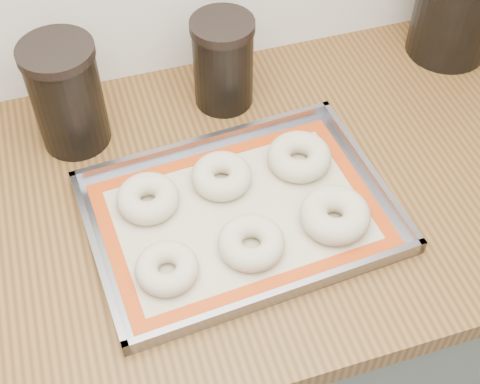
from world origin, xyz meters
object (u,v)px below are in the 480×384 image
object	(u,v)px
canister_right	(458,2)
canister_left	(67,95)
bagel_front_left	(167,268)
bagel_front_mid	(251,243)
bagel_back_mid	(222,176)
canister_mid	(223,62)
baking_tray	(240,214)
bagel_back_right	(299,157)
bagel_back_left	(148,198)
bagel_front_right	(335,215)

from	to	relation	value
canister_right	canister_left	bearing A→B (deg)	-177.81
bagel_front_left	bagel_front_mid	size ratio (longest dim) A/B	0.93
bagel_back_mid	canister_mid	world-z (taller)	canister_mid
bagel_back_mid	canister_mid	xyz separation A→B (m)	(0.06, 0.20, 0.06)
baking_tray	bagel_back_right	xyz separation A→B (m)	(0.12, 0.07, 0.02)
bagel_back_left	canister_mid	size ratio (longest dim) A/B	0.58
baking_tray	bagel_back_left	bearing A→B (deg)	155.38
bagel_front_mid	bagel_front_right	bearing A→B (deg)	3.95
bagel_front_mid	bagel_back_right	distance (m)	0.19
bagel_front_right	bagel_back_left	xyz separation A→B (m)	(-0.26, 0.12, -0.00)
bagel_back_left	bagel_back_right	xyz separation A→B (m)	(0.26, 0.01, 0.00)
bagel_front_left	bagel_back_right	distance (m)	0.30
bagel_front_left	canister_left	xyz separation A→B (m)	(-0.08, 0.32, 0.08)
canister_left	canister_mid	bearing A→B (deg)	4.05
canister_left	canister_mid	xyz separation A→B (m)	(0.27, 0.02, -0.01)
bagel_back_left	bagel_front_right	bearing A→B (deg)	-24.28
canister_left	canister_right	distance (m)	0.72
baking_tray	bagel_front_mid	distance (m)	0.07
baking_tray	canister_left	bearing A→B (deg)	130.88
bagel_front_right	bagel_back_left	size ratio (longest dim) A/B	1.10
bagel_back_mid	canister_left	size ratio (longest dim) A/B	0.50
canister_left	canister_mid	world-z (taller)	canister_left
bagel_front_mid	bagel_back_left	bearing A→B (deg)	134.79
bagel_front_mid	bagel_front_right	distance (m)	0.14
bagel_back_mid	bagel_back_right	xyz separation A→B (m)	(0.13, 0.00, 0.00)
bagel_front_mid	bagel_back_mid	world-z (taller)	same
bagel_back_left	bagel_back_right	world-z (taller)	same
bagel_front_mid	canister_mid	distance (m)	0.35
bagel_front_mid	bagel_back_right	xyz separation A→B (m)	(0.13, 0.14, 0.00)
bagel_front_left	bagel_back_right	xyz separation A→B (m)	(0.26, 0.15, 0.00)
bagel_front_left	bagel_front_mid	bearing A→B (deg)	2.64
bagel_front_mid	canister_left	world-z (taller)	canister_left
baking_tray	bagel_front_left	size ratio (longest dim) A/B	5.24
canister_mid	bagel_back_left	bearing A→B (deg)	-131.61
bagel_front_right	canister_mid	distance (m)	0.34
bagel_front_left	canister_right	bearing A→B (deg)	28.73
baking_tray	bagel_back_right	size ratio (longest dim) A/B	4.59
bagel_back_left	bagel_back_mid	bearing A→B (deg)	4.89
bagel_back_left	canister_mid	distance (m)	0.28
canister_left	bagel_back_right	bearing A→B (deg)	-27.42
bagel_front_left	bagel_front_mid	xyz separation A→B (m)	(0.13, 0.01, 0.00)
bagel_back_left	canister_left	bearing A→B (deg)	114.06
bagel_back_left	canister_right	world-z (taller)	canister_right
canister_left	canister_mid	size ratio (longest dim) A/B	1.14
baking_tray	canister_right	size ratio (longest dim) A/B	2.24
baking_tray	canister_mid	distance (m)	0.28
canister_mid	canister_right	size ratio (longest dim) A/B	0.78
bagel_front_left	bagel_front_right	xyz separation A→B (m)	(0.26, 0.02, 0.00)
bagel_back_right	canister_mid	xyz separation A→B (m)	(-0.07, 0.20, 0.06)
canister_mid	bagel_back_right	bearing A→B (deg)	-70.09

